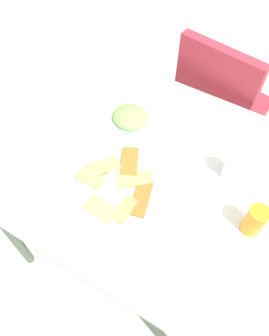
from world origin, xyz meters
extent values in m
plane|color=#A2AC9C|center=(0.00, 0.00, 0.00)|extent=(6.00, 6.00, 0.00)
cube|color=white|center=(0.00, 0.00, 0.72)|extent=(1.01, 0.94, 0.02)
cylinder|color=#4E5249|center=(-0.44, -0.41, 0.35)|extent=(0.04, 0.04, 0.70)
cylinder|color=#4E5249|center=(-0.44, 0.41, 0.35)|extent=(0.04, 0.04, 0.70)
cylinder|color=#4E5249|center=(0.44, 0.41, 0.35)|extent=(0.04, 0.04, 0.70)
cube|color=#A62838|center=(0.09, 0.75, 0.41)|extent=(0.47, 0.47, 0.06)
cube|color=#A62838|center=(0.06, 0.56, 0.67)|extent=(0.40, 0.10, 0.46)
cylinder|color=#8D6A50|center=(0.30, 0.91, 0.19)|extent=(0.03, 0.03, 0.38)
cylinder|color=#8D6A50|center=(-0.07, 0.97, 0.19)|extent=(0.03, 0.03, 0.38)
cylinder|color=#8D6A50|center=(0.25, 0.54, 0.19)|extent=(0.03, 0.03, 0.38)
cylinder|color=#8D6A50|center=(-0.13, 0.59, 0.19)|extent=(0.03, 0.03, 0.38)
cylinder|color=white|center=(0.00, -0.14, 0.74)|extent=(0.32, 0.32, 0.01)
cube|color=#D6CF85|center=(-0.04, -0.15, 0.75)|extent=(0.07, 0.14, 0.01)
cube|color=tan|center=(-0.11, -0.17, 0.75)|extent=(0.11, 0.06, 0.02)
cube|color=#A06024|center=(-0.04, -0.03, 0.75)|extent=(0.11, 0.14, 0.01)
cube|color=tan|center=(0.02, -0.09, 0.75)|extent=(0.14, 0.13, 0.01)
cube|color=brown|center=(0.08, -0.15, 0.75)|extent=(0.09, 0.15, 0.01)
cube|color=#D78A50|center=(0.05, -0.21, 0.75)|extent=(0.05, 0.10, 0.01)
cube|color=tan|center=(-0.02, -0.25, 0.75)|extent=(0.11, 0.07, 0.01)
cube|color=tan|center=(-0.11, -0.10, 0.75)|extent=(0.12, 0.13, 0.02)
cylinder|color=white|center=(-0.27, -0.29, 0.73)|extent=(0.24, 0.24, 0.01)
ellipsoid|color=white|center=(-0.27, -0.29, 0.75)|extent=(0.17, 0.18, 0.06)
sphere|color=#F4E350|center=(-0.30, -0.27, 0.76)|extent=(0.03, 0.03, 0.03)
cylinder|color=white|center=(-0.15, 0.16, 0.73)|extent=(0.22, 0.22, 0.01)
ellipsoid|color=#77AE56|center=(-0.15, 0.16, 0.76)|extent=(0.16, 0.15, 0.06)
cylinder|color=orange|center=(0.44, -0.05, 0.79)|extent=(0.09, 0.09, 0.12)
cylinder|color=silver|center=(0.30, 0.11, 0.79)|extent=(0.07, 0.07, 0.12)
cube|color=white|center=(-0.40, -0.09, 0.73)|extent=(0.19, 0.19, 0.00)
cube|color=silver|center=(-0.40, -0.10, 0.73)|extent=(0.20, 0.03, 0.00)
cube|color=silver|center=(-0.40, -0.07, 0.73)|extent=(0.20, 0.03, 0.00)
camera|label=1|loc=(0.35, -0.64, 1.77)|focal=35.75mm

